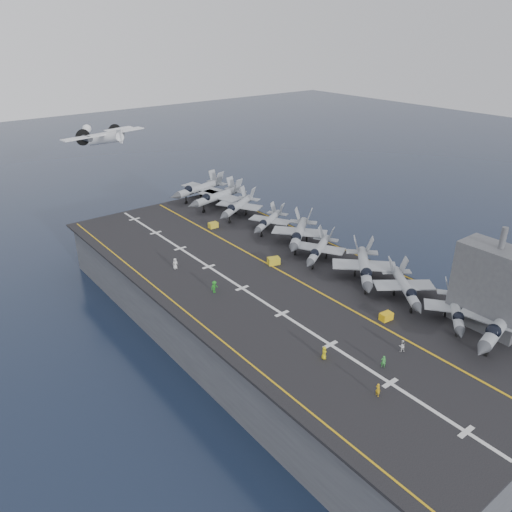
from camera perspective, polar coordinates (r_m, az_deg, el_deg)
ground at (r=90.10m, az=1.58°, el=-8.37°), size 500.00×500.00×0.00m
hull at (r=87.45m, az=1.62°, el=-5.63°), size 36.00×90.00×10.00m
flight_deck at (r=84.91m, az=1.66°, el=-2.62°), size 38.00×92.00×0.40m
foul_line at (r=86.54m, az=3.20°, el=-1.92°), size 0.35×90.00×0.02m
landing_centerline at (r=81.55m, az=-1.60°, el=-3.68°), size 0.50×90.00×0.02m
deck_edge_port at (r=76.46m, az=-8.29°, el=-6.09°), size 0.25×90.00×0.02m
deck_edge_stbd at (r=96.50m, az=10.18°, el=0.68°), size 0.25×90.00×0.02m
island_superstructure at (r=75.90m, az=25.56°, el=-2.30°), size 5.00×10.00×15.00m
fighter_jet_0 at (r=75.05m, az=26.23°, el=-6.83°), size 18.24×14.04×5.67m
fighter_jet_1 at (r=77.06m, az=21.88°, el=-5.61°), size 15.61×14.82×4.52m
fighter_jet_2 at (r=80.51m, az=16.70°, el=-3.31°), size 15.73×16.62×4.81m
fighter_jet_3 at (r=84.49m, az=12.31°, el=-1.14°), size 18.64×18.64×5.49m
fighter_jet_4 at (r=90.62m, az=7.21°, el=0.84°), size 16.18×14.58×4.68m
fighter_jet_5 at (r=96.36m, az=4.94°, el=2.73°), size 18.96×18.20×5.50m
fighter_jet_6 at (r=103.36m, az=1.47°, el=4.11°), size 15.51×13.70×4.51m
fighter_jet_7 at (r=110.92m, az=-2.09°, el=5.80°), size 18.15×16.13×5.26m
fighter_jet_8 at (r=116.96m, az=-4.43°, el=6.89°), size 18.44×14.24×5.72m
tow_cart_a at (r=75.47m, az=14.65°, el=-6.69°), size 1.94×1.35×1.11m
tow_cart_b at (r=89.27m, az=2.03°, el=-0.56°), size 2.45×2.00×1.27m
tow_cart_c at (r=105.74m, az=-4.91°, el=3.54°), size 1.99×1.35×1.15m
crew_0 at (r=65.73m, az=7.79°, el=-10.88°), size 1.10×1.29×1.82m
crew_1 at (r=61.23m, az=13.75°, el=-14.62°), size 0.71×1.05×1.74m
crew_3 at (r=80.08m, az=-4.78°, el=-3.53°), size 1.35×1.02×2.05m
crew_5 at (r=88.55m, az=-9.22°, el=-0.86°), size 1.21×0.83×1.98m
crew_6 at (r=65.73m, az=14.36°, el=-11.60°), size 1.18×1.22×1.70m
crew_7 at (r=69.13m, az=16.34°, el=-9.82°), size 1.25×1.10×1.74m
transport_plane at (r=123.93m, az=-16.89°, el=12.66°), size 22.67×17.31×4.87m
fighter_jet_9 at (r=123.28m, az=-6.48°, el=7.77°), size 18.44×14.24×5.72m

